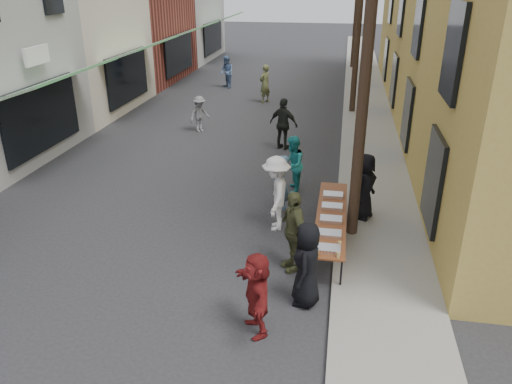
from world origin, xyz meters
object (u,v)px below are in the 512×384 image
(utility_pole_mid, at_px, (360,10))
(guest_front_c, at_px, (292,165))
(serving_table, at_px, (331,217))
(catering_tray_sausage, at_px, (328,249))
(server, at_px, (364,186))
(guest_front_a, at_px, (307,264))
(utility_pole_near, at_px, (368,49))

(utility_pole_mid, relative_size, guest_front_c, 5.29)
(serving_table, distance_m, catering_tray_sausage, 1.65)
(utility_pole_mid, height_order, server, utility_pole_mid)
(catering_tray_sausage, distance_m, guest_front_a, 0.90)
(server, bearing_deg, serving_table, 175.21)
(serving_table, bearing_deg, guest_front_a, -98.87)
(serving_table, bearing_deg, utility_pole_mid, 87.63)
(utility_pole_near, xyz_separation_m, guest_front_a, (-0.90, -2.93, -3.63))
(catering_tray_sausage, bearing_deg, utility_pole_mid, 87.90)
(guest_front_c, distance_m, server, 2.55)
(utility_pole_near, relative_size, guest_front_a, 5.19)
(utility_pole_mid, relative_size, server, 5.16)
(catering_tray_sausage, height_order, guest_front_c, guest_front_c)
(utility_pole_near, relative_size, server, 5.16)
(utility_pole_mid, relative_size, serving_table, 2.25)
(catering_tray_sausage, xyz_separation_m, server, (0.77, 3.03, 0.18))
(guest_front_a, bearing_deg, serving_table, 176.11)
(utility_pole_mid, xyz_separation_m, server, (0.26, -11.09, -3.53))
(utility_pole_near, bearing_deg, catering_tray_sausage, -103.70)
(utility_pole_mid, xyz_separation_m, guest_front_a, (-0.90, -14.93, -3.63))
(utility_pole_mid, bearing_deg, guest_front_a, -93.45)
(utility_pole_mid, bearing_deg, serving_table, -92.37)
(guest_front_c, bearing_deg, server, 50.88)
(utility_pole_mid, distance_m, catering_tray_sausage, 14.61)
(utility_pole_mid, distance_m, serving_table, 13.04)
(guest_front_a, bearing_deg, utility_pole_mid, -178.47)
(guest_front_a, distance_m, guest_front_c, 5.46)
(serving_table, bearing_deg, server, 60.70)
(serving_table, relative_size, catering_tray_sausage, 8.00)
(serving_table, height_order, catering_tray_sausage, catering_tray_sausage)
(utility_pole_near, bearing_deg, guest_front_c, 125.56)
(guest_front_a, relative_size, guest_front_c, 1.02)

